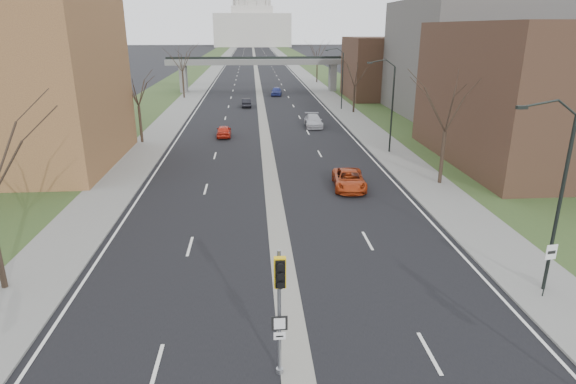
{
  "coord_description": "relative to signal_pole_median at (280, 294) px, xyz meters",
  "views": [
    {
      "loc": [
        -1.36,
        -12.57,
        11.5
      ],
      "look_at": [
        0.21,
        8.64,
        4.22
      ],
      "focal_mm": 30.0,
      "sensor_mm": 36.0,
      "label": 1
    }
  ],
  "objects": [
    {
      "name": "road_surface",
      "position": [
        0.62,
        148.91,
        -3.31
      ],
      "size": [
        20.0,
        600.0,
        0.01
      ],
      "primitive_type": "cube",
      "color": "black",
      "rests_on": "ground"
    },
    {
      "name": "median_strip",
      "position": [
        0.62,
        148.91,
        -3.31
      ],
      "size": [
        1.2,
        600.0,
        0.02
      ],
      "primitive_type": "cube",
      "color": "gray",
      "rests_on": "ground"
    },
    {
      "name": "sidewalk_right",
      "position": [
        12.62,
        148.91,
        -3.25
      ],
      "size": [
        4.0,
        600.0,
        0.12
      ],
      "primitive_type": "cube",
      "color": "gray",
      "rests_on": "ground"
    },
    {
      "name": "sidewalk_left",
      "position": [
        -11.38,
        148.91,
        -3.25
      ],
      "size": [
        4.0,
        600.0,
        0.12
      ],
      "primitive_type": "cube",
      "color": "gray",
      "rests_on": "ground"
    },
    {
      "name": "grass_verge_right",
      "position": [
        18.62,
        148.91,
        -3.26
      ],
      "size": [
        8.0,
        600.0,
        0.1
      ],
      "primitive_type": "cube",
      "color": "#2D4721",
      "rests_on": "ground"
    },
    {
      "name": "grass_verge_left",
      "position": [
        -17.38,
        148.91,
        -3.26
      ],
      "size": [
        8.0,
        600.0,
        0.1
      ],
      "primitive_type": "cube",
      "color": "#2D4721",
      "rests_on": "ground"
    },
    {
      "name": "commercial_block_near",
      "position": [
        24.62,
        26.91,
        2.69
      ],
      "size": [
        16.0,
        20.0,
        12.0
      ],
      "primitive_type": "cube",
      "color": "#493222",
      "rests_on": "ground"
    },
    {
      "name": "commercial_block_mid",
      "position": [
        28.62,
        50.91,
        4.19
      ],
      "size": [
        18.0,
        22.0,
        15.0
      ],
      "primitive_type": "cube",
      "color": "#595651",
      "rests_on": "ground"
    },
    {
      "name": "commercial_block_far",
      "position": [
        22.62,
        68.91,
        1.69
      ],
      "size": [
        14.0,
        14.0,
        10.0
      ],
      "primitive_type": "cube",
      "color": "#493222",
      "rests_on": "ground"
    },
    {
      "name": "pedestrian_bridge",
      "position": [
        0.62,
        78.91,
        1.53
      ],
      "size": [
        34.0,
        3.0,
        6.45
      ],
      "color": "slate",
      "rests_on": "ground"
    },
    {
      "name": "capitol",
      "position": [
        0.62,
        318.91,
        15.29
      ],
      "size": [
        48.0,
        42.0,
        55.75
      ],
      "color": "beige",
      "rests_on": "ground"
    },
    {
      "name": "streetlight_near",
      "position": [
        11.61,
        4.91,
        3.64
      ],
      "size": [
        2.61,
        0.2,
        8.7
      ],
      "color": "black",
      "rests_on": "sidewalk_right"
    },
    {
      "name": "streetlight_mid",
      "position": [
        11.61,
        30.91,
        3.64
      ],
      "size": [
        2.61,
        0.2,
        8.7
      ],
      "color": "black",
      "rests_on": "sidewalk_right"
    },
    {
      "name": "streetlight_far",
      "position": [
        11.61,
        56.91,
        3.64
      ],
      "size": [
        2.61,
        0.2,
        8.7
      ],
      "color": "black",
      "rests_on": "sidewalk_right"
    },
    {
      "name": "tree_left_b",
      "position": [
        -12.38,
        36.91,
        2.92
      ],
      "size": [
        6.75,
        6.75,
        8.81
      ],
      "color": "#382B21",
      "rests_on": "sidewalk_left"
    },
    {
      "name": "tree_left_c",
      "position": [
        -12.38,
        70.91,
        3.73
      ],
      "size": [
        7.65,
        7.65,
        9.99
      ],
      "color": "#382B21",
      "rests_on": "sidewalk_left"
    },
    {
      "name": "tree_right_a",
      "position": [
        13.62,
        20.91,
        3.32
      ],
      "size": [
        7.2,
        7.2,
        9.4
      ],
      "color": "#382B21",
      "rests_on": "sidewalk_right"
    },
    {
      "name": "tree_right_b",
      "position": [
        13.62,
        53.91,
        2.51
      ],
      "size": [
        6.3,
        6.3,
        8.22
      ],
      "color": "#382B21",
      "rests_on": "sidewalk_right"
    },
    {
      "name": "tree_right_c",
      "position": [
        13.62,
        93.91,
        3.73
      ],
      "size": [
        7.65,
        7.65,
        9.99
      ],
      "color": "#382B21",
      "rests_on": "sidewalk_right"
    },
    {
      "name": "signal_pole_median",
      "position": [
        0.0,
        0.0,
        0.0
      ],
      "size": [
        0.55,
        0.77,
        4.75
      ],
      "rotation": [
        0.0,
        0.0,
        0.01
      ],
      "color": "gray",
      "rests_on": "ground"
    },
    {
      "name": "speed_limit_sign",
      "position": [
        12.03,
        4.3,
        -1.45
      ],
      "size": [
        0.54,
        0.12,
        2.53
      ],
      "rotation": [
        0.0,
        0.0,
        0.17
      ],
      "color": "black",
      "rests_on": "sidewalk_right"
    },
    {
      "name": "car_left_near",
      "position": [
        -3.96,
        39.35,
        -2.65
      ],
      "size": [
        1.64,
        3.9,
        1.32
      ],
      "primitive_type": "imported",
      "rotation": [
        0.0,
        0.0,
        3.16
      ],
      "color": "red",
      "rests_on": "ground"
    },
    {
      "name": "car_left_far",
      "position": [
        -1.63,
        60.64,
        -2.66
      ],
      "size": [
        1.51,
        3.98,
        1.29
      ],
      "primitive_type": "imported",
      "rotation": [
        0.0,
        0.0,
        3.18
      ],
      "color": "black",
      "rests_on": "ground"
    },
    {
      "name": "car_right_near",
      "position": [
        6.4,
        20.42,
        -2.63
      ],
      "size": [
        2.68,
        5.11,
        1.37
      ],
      "primitive_type": "imported",
      "rotation": [
        0.0,
        0.0,
        -0.08
      ],
      "color": "#A63411",
      "rests_on": "ground"
    },
    {
      "name": "car_right_mid",
      "position": [
        6.66,
        44.27,
        -2.59
      ],
      "size": [
        2.18,
        5.06,
        1.45
      ],
      "primitive_type": "imported",
      "rotation": [
        0.0,
        0.0,
        -0.03
      ],
      "color": "#B2B3BA",
      "rests_on": "ground"
    },
    {
      "name": "car_right_far",
      "position": [
        3.63,
        73.43,
        -2.57
      ],
      "size": [
        2.2,
        4.52,
        1.49
      ],
      "primitive_type": "imported",
      "rotation": [
        0.0,
        0.0,
        -0.11
      ],
      "color": "navy",
      "rests_on": "ground"
    }
  ]
}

